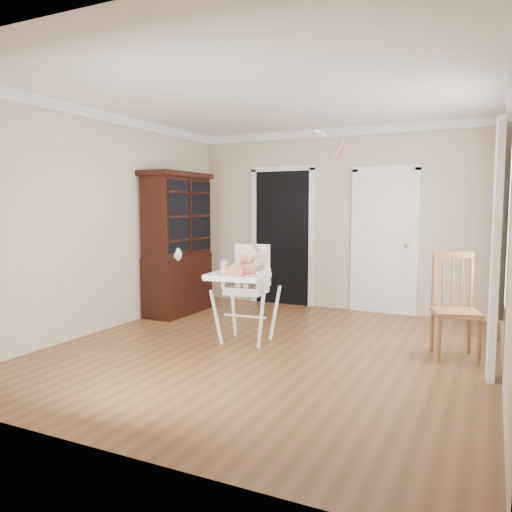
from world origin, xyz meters
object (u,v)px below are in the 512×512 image
at_px(sippy_cup, 224,267).
at_px(dining_chair, 455,309).
at_px(china_cabinet, 178,243).
at_px(high_chair, 246,281).
at_px(cake, 235,272).

distance_m(sippy_cup, dining_chair, 2.48).
bearing_deg(china_cabinet, high_chair, -31.62).
bearing_deg(dining_chair, cake, -178.58).
bearing_deg(sippy_cup, high_chair, 34.36).
relative_size(high_chair, sippy_cup, 5.74).
distance_m(cake, dining_chair, 2.31).
bearing_deg(china_cabinet, dining_chair, -8.66).
height_order(china_cabinet, dining_chair, china_cabinet).
relative_size(sippy_cup, dining_chair, 0.18).
height_order(high_chair, cake, high_chair).
distance_m(cake, sippy_cup, 0.27).
xyz_separation_m(cake, sippy_cup, (-0.22, 0.15, 0.03)).
bearing_deg(cake, high_chair, 92.17).
distance_m(high_chair, china_cabinet, 1.91).
xyz_separation_m(high_chair, cake, (0.01, -0.30, 0.14)).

